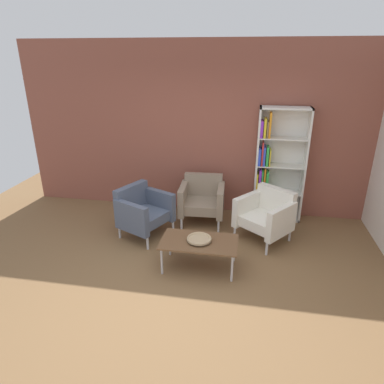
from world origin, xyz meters
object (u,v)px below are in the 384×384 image
(bookshelf_tall, at_px, (274,167))
(coffee_table_low, at_px, (199,243))
(decorative_bowl, at_px, (199,239))
(armchair_spare_guest, at_px, (266,214))
(armchair_corner_red, at_px, (202,199))
(armchair_near_window, at_px, (143,210))

(bookshelf_tall, relative_size, coffee_table_low, 1.90)
(bookshelf_tall, distance_m, coffee_table_low, 2.07)
(decorative_bowl, xyz_separation_m, armchair_spare_guest, (0.88, 0.93, -0.02))
(coffee_table_low, height_order, decorative_bowl, decorative_bowl)
(armchair_corner_red, relative_size, armchair_spare_guest, 0.82)
(decorative_bowl, height_order, armchair_spare_guest, armchair_spare_guest)
(armchair_spare_guest, bearing_deg, coffee_table_low, -95.41)
(coffee_table_low, distance_m, armchair_corner_red, 1.36)
(bookshelf_tall, height_order, armchair_spare_guest, bookshelf_tall)
(bookshelf_tall, distance_m, armchair_corner_red, 1.31)
(decorative_bowl, xyz_separation_m, armchair_near_window, (-1.00, 0.74, -0.02))
(armchair_corner_red, xyz_separation_m, armchair_near_window, (-0.84, -0.61, 0.00))
(bookshelf_tall, xyz_separation_m, coffee_table_low, (-0.99, -1.73, -0.54))
(bookshelf_tall, height_order, coffee_table_low, bookshelf_tall)
(armchair_corner_red, distance_m, armchair_near_window, 1.04)
(armchair_corner_red, xyz_separation_m, armchair_spare_guest, (1.04, -0.42, 0.00))
(armchair_corner_red, bearing_deg, bookshelf_tall, 15.22)
(decorative_bowl, distance_m, armchair_near_window, 1.25)
(decorative_bowl, bearing_deg, armchair_spare_guest, 46.66)
(bookshelf_tall, height_order, armchair_corner_red, bookshelf_tall)
(coffee_table_low, xyz_separation_m, armchair_near_window, (-1.00, 0.74, 0.05))
(coffee_table_low, xyz_separation_m, decorative_bowl, (0.00, 0.00, 0.07))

